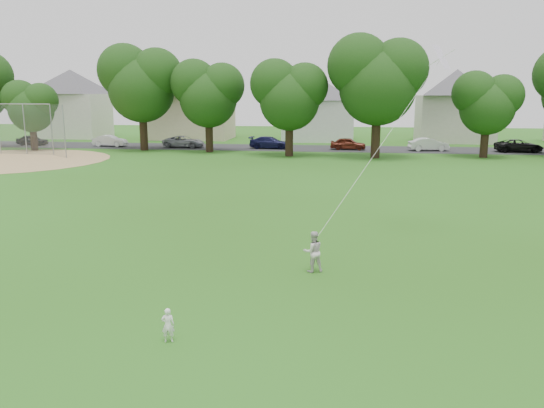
# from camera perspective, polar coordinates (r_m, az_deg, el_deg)

# --- Properties ---
(ground) EXTENTS (160.00, 160.00, 0.00)m
(ground) POSITION_cam_1_polar(r_m,az_deg,el_deg) (15.20, -5.10, -9.95)
(ground) COLOR #275112
(ground) RESTS_ON ground
(street) EXTENTS (90.00, 7.00, 0.01)m
(street) POSITION_cam_1_polar(r_m,az_deg,el_deg) (56.13, 4.50, 6.00)
(street) COLOR #2D2D30
(street) RESTS_ON ground
(dirt_infield) EXTENTS (18.00, 18.00, 0.02)m
(dirt_infield) POSITION_cam_1_polar(r_m,az_deg,el_deg) (51.28, -27.08, 4.21)
(dirt_infield) COLOR #9E7F51
(dirt_infield) RESTS_ON ground
(toddler) EXTENTS (0.33, 0.25, 0.83)m
(toddler) POSITION_cam_1_polar(r_m,az_deg,el_deg) (12.69, -11.13, -12.66)
(toddler) COLOR white
(toddler) RESTS_ON ground
(older_boy) EXTENTS (0.79, 0.70, 1.34)m
(older_boy) POSITION_cam_1_polar(r_m,az_deg,el_deg) (17.05, 4.44, -5.13)
(older_boy) COLOR silver
(older_boy) RESTS_ON ground
(kite) EXTENTS (2.77, 3.41, 9.40)m
(kite) POSITION_cam_1_polar(r_m,az_deg,el_deg) (19.21, 11.93, 6.63)
(kite) COLOR white
(kite) RESTS_ON ground
(baseball_backstop) EXTENTS (10.70, 2.58, 4.69)m
(baseball_backstop) POSITION_cam_1_polar(r_m,az_deg,el_deg) (54.77, -25.37, 7.23)
(baseball_backstop) COLOR gray
(baseball_backstop) RESTS_ON ground
(tree_row) EXTENTS (81.03, 10.20, 11.05)m
(tree_row) POSITION_cam_1_polar(r_m,az_deg,el_deg) (50.31, 6.47, 12.80)
(tree_row) COLOR black
(tree_row) RESTS_ON ground
(parked_cars) EXTENTS (64.59, 2.29, 1.29)m
(parked_cars) POSITION_cam_1_polar(r_m,az_deg,el_deg) (55.00, 6.39, 6.49)
(parked_cars) COLOR black
(parked_cars) RESTS_ON ground
(house_row) EXTENTS (76.77, 14.09, 10.40)m
(house_row) POSITION_cam_1_polar(r_m,az_deg,el_deg) (65.79, 6.05, 11.28)
(house_row) COLOR silver
(house_row) RESTS_ON ground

